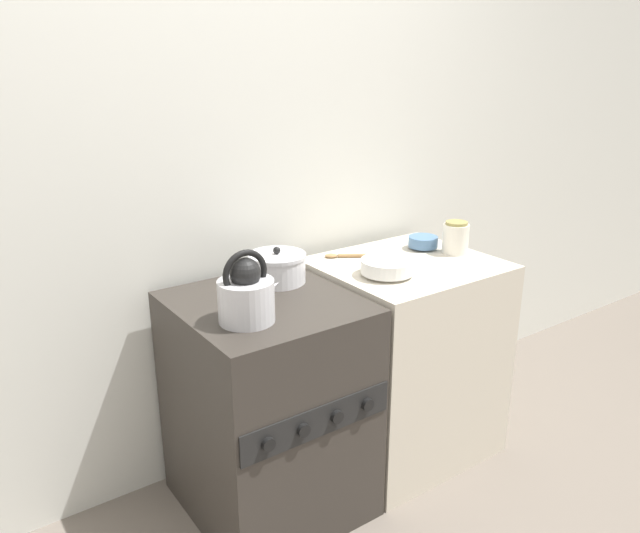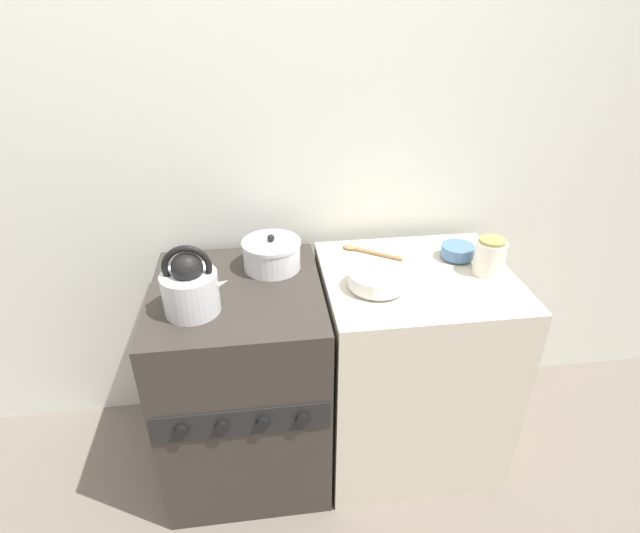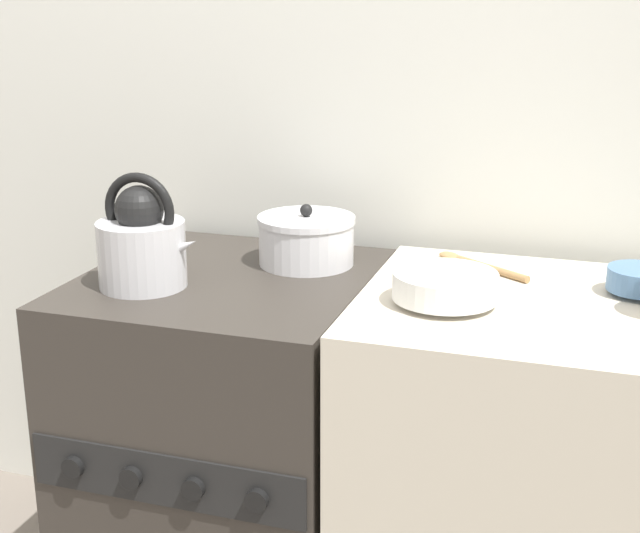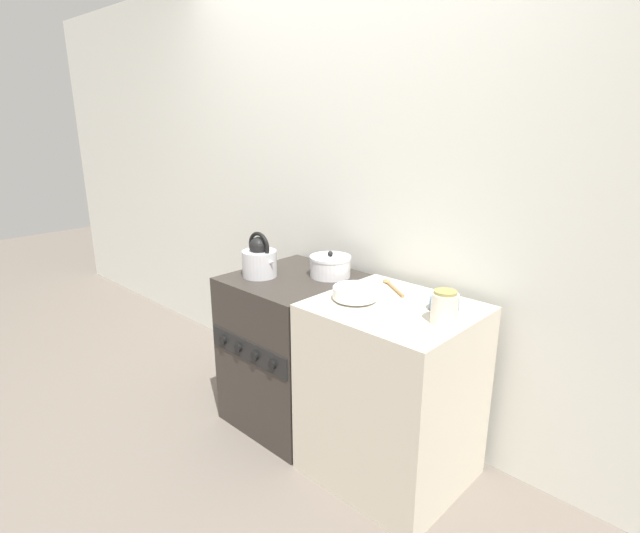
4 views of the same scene
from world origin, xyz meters
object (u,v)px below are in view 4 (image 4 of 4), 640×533
object	(u,v)px
kettle	(260,259)
enamel_bowl	(355,293)
small_ceramic_bowl	(444,303)
stove	(294,349)
storage_jar	(444,307)
cooking_pot	(330,266)

from	to	relation	value
kettle	enamel_bowl	world-z (taller)	kettle
kettle	small_ceramic_bowl	bearing A→B (deg)	11.83
stove	storage_jar	bearing A→B (deg)	-1.91
enamel_bowl	cooking_pot	bearing A→B (deg)	148.06
kettle	storage_jar	xyz separation A→B (m)	(1.04, 0.08, -0.01)
stove	storage_jar	xyz separation A→B (m)	(0.91, -0.03, 0.50)
cooking_pot	small_ceramic_bowl	distance (m)	0.70
kettle	stove	bearing A→B (deg)	40.30
stove	cooking_pot	distance (m)	0.51
cooking_pot	enamel_bowl	world-z (taller)	cooking_pot
enamel_bowl	storage_jar	bearing A→B (deg)	6.52
stove	enamel_bowl	size ratio (longest dim) A/B	4.17
storage_jar	cooking_pot	bearing A→B (deg)	167.52
cooking_pot	enamel_bowl	distance (m)	0.41
kettle	cooking_pot	world-z (taller)	kettle
cooking_pot	kettle	bearing A→B (deg)	-136.67
stove	storage_jar	distance (m)	1.03
small_ceramic_bowl	storage_jar	size ratio (longest dim) A/B	0.93
stove	small_ceramic_bowl	distance (m)	0.96
cooking_pot	enamel_bowl	bearing A→B (deg)	-31.94
small_ceramic_bowl	storage_jar	xyz separation A→B (m)	(0.07, -0.12, 0.04)
storage_jar	stove	bearing A→B (deg)	178.09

